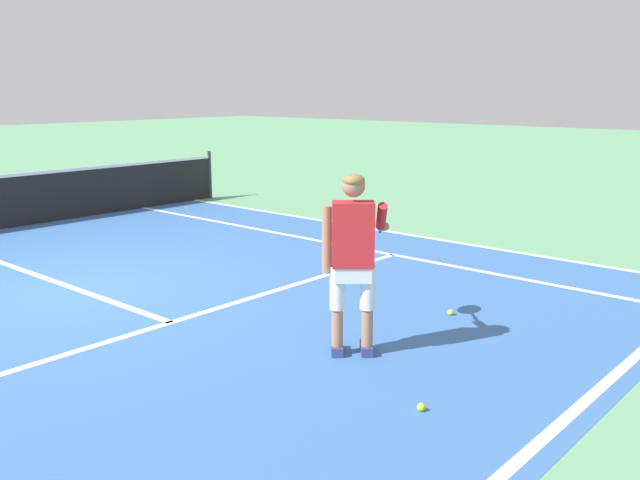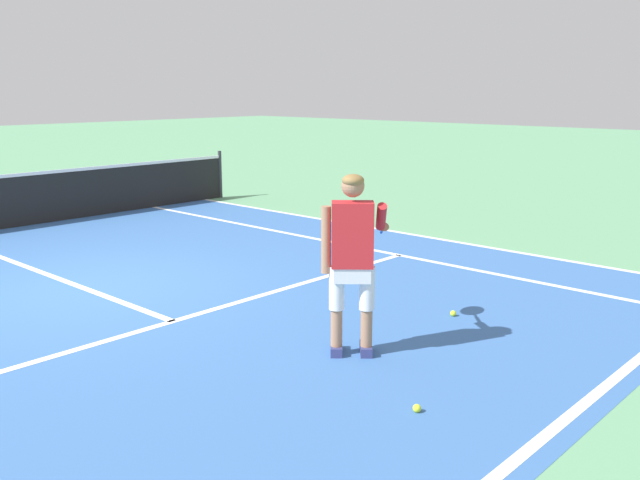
# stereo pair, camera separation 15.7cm
# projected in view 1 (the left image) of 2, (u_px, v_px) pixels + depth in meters

# --- Properties ---
(ground_plane) EXTENTS (80.00, 80.00, 0.00)m
(ground_plane) POSITION_uv_depth(u_px,v_px,m) (78.00, 290.00, 8.62)
(ground_plane) COLOR #609E70
(court_inner_surface) EXTENTS (10.98, 10.87, 0.00)m
(court_inner_surface) POSITION_uv_depth(u_px,v_px,m) (110.00, 301.00, 8.16)
(court_inner_surface) COLOR #3866A8
(court_inner_surface) RESTS_ON ground
(line_baseline) EXTENTS (10.98, 0.10, 0.01)m
(line_baseline) POSITION_uv_depth(u_px,v_px,m) (531.00, 450.00, 4.80)
(line_baseline) COLOR white
(line_baseline) RESTS_ON ground
(line_service) EXTENTS (8.23, 0.10, 0.01)m
(line_service) POSITION_uv_depth(u_px,v_px,m) (171.00, 322.00, 7.41)
(line_service) COLOR white
(line_service) RESTS_ON ground
(line_centre_service) EXTENTS (0.10, 6.40, 0.01)m
(line_centre_service) POSITION_uv_depth(u_px,v_px,m) (27.00, 272.00, 9.47)
(line_centre_service) COLOR white
(line_centre_service) RESTS_ON ground
(line_singles_right) EXTENTS (0.10, 10.47, 0.01)m
(line_singles_right) POSITION_uv_depth(u_px,v_px,m) (334.00, 243.00, 11.19)
(line_singles_right) COLOR white
(line_singles_right) RESTS_ON ground
(line_doubles_right) EXTENTS (0.10, 10.47, 0.01)m
(line_doubles_right) POSITION_uv_depth(u_px,v_px,m) (384.00, 231.00, 12.20)
(line_doubles_right) COLOR white
(line_doubles_right) RESTS_ON ground
(tennis_player) EXTENTS (1.18, 0.69, 1.71)m
(tennis_player) POSITION_uv_depth(u_px,v_px,m) (354.00, 252.00, 6.35)
(tennis_player) COLOR navy
(tennis_player) RESTS_ON ground
(tennis_ball_near_feet) EXTENTS (0.07, 0.07, 0.07)m
(tennis_ball_near_feet) POSITION_uv_depth(u_px,v_px,m) (451.00, 312.00, 7.65)
(tennis_ball_near_feet) COLOR #CCE02D
(tennis_ball_near_feet) RESTS_ON ground
(tennis_ball_by_baseline) EXTENTS (0.07, 0.07, 0.07)m
(tennis_ball_by_baseline) POSITION_uv_depth(u_px,v_px,m) (421.00, 407.00, 5.38)
(tennis_ball_by_baseline) COLOR #CCE02D
(tennis_ball_by_baseline) RESTS_ON ground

